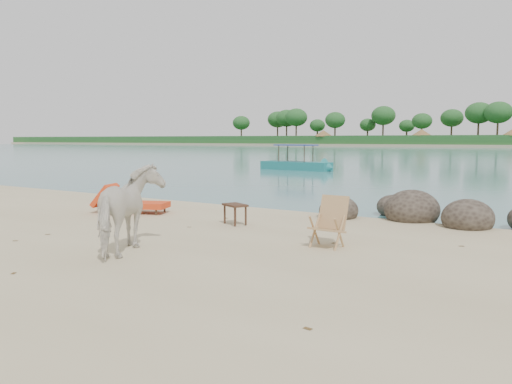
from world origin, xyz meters
TOP-DOWN VIEW (x-y plane):
  - boulders at (2.98, 6.25)m, footprint 6.27×2.76m
  - cow at (-0.76, -0.20)m, footprint 1.63×2.05m
  - side_table at (-0.86, 3.21)m, footprint 0.72×0.61m
  - lounge_chair at (-4.29, 3.29)m, footprint 2.38×1.58m
  - deck_chair at (2.04, 2.08)m, footprint 0.62×0.68m
  - boat_near at (-10.32, 24.03)m, footprint 5.89×1.79m
  - dead_leaves at (-0.86, 0.75)m, footprint 8.29×6.24m

SIDE VIEW (x-z plane):
  - dead_leaves at x=-0.86m, z-range 0.00..0.00m
  - boulders at x=2.98m, z-range -0.32..0.71m
  - side_table at x=-0.86m, z-range 0.00..0.49m
  - lounge_chair at x=-4.29m, z-range 0.00..0.68m
  - deck_chair at x=2.04m, z-range 0.00..0.96m
  - cow at x=-0.76m, z-range 0.00..1.58m
  - boat_near at x=-10.32m, z-range 0.00..2.83m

